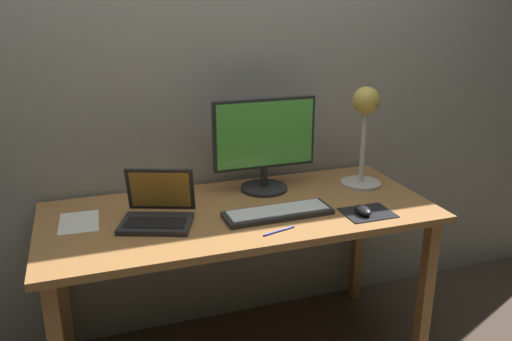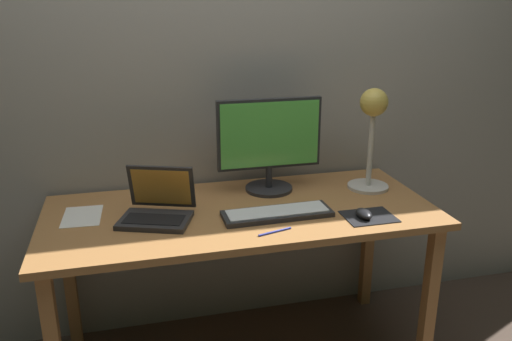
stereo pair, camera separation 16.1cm
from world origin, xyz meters
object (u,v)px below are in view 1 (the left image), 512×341
monitor (264,141)px  pen (279,231)px  laptop (158,207)px  desk_lamp (365,121)px  mouse (363,210)px  keyboard_main (278,213)px

monitor → pen: monitor is taller
monitor → laptop: monitor is taller
desk_lamp → mouse: bearing=-118.3°
keyboard_main → pen: 0.16m
laptop → pen: (0.41, -0.25, -0.05)m
keyboard_main → desk_lamp: desk_lamp is taller
desk_lamp → keyboard_main: bearing=-157.2°
keyboard_main → desk_lamp: (0.49, 0.21, 0.29)m
monitor → keyboard_main: size_ratio=1.05×
monitor → keyboard_main: (-0.05, -0.29, -0.22)m
monitor → mouse: bearing=-54.9°
pen → desk_lamp: bearing=32.9°
monitor → desk_lamp: (0.45, -0.09, 0.08)m
keyboard_main → laptop: laptop is taller
keyboard_main → laptop: bearing=167.5°
desk_lamp → pen: (-0.55, -0.35, -0.30)m
desk_lamp → mouse: desk_lamp is taller
monitor → pen: size_ratio=3.33×
monitor → mouse: (0.28, -0.40, -0.21)m
pen → monitor: bearing=77.3°
laptop → keyboard_main: bearing=-12.5°
keyboard_main → desk_lamp: bearing=22.8°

